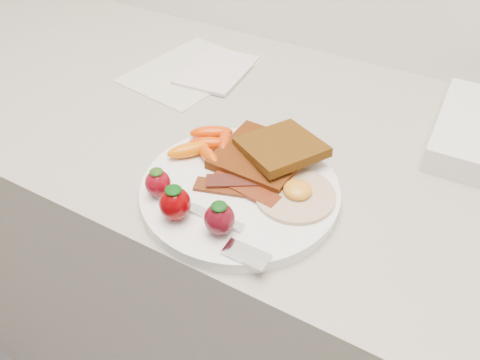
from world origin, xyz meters
The scene contains 11 objects.
counter centered at (0.00, 1.70, 0.45)m, with size 2.00×0.60×0.90m, color gray.
plate centered at (-0.01, 1.54, 0.91)m, with size 0.27×0.27×0.02m, color white.
toast_lower centered at (-0.01, 1.60, 0.93)m, with size 0.12×0.12×0.01m, color black.
toast_upper centered at (0.01, 1.62, 0.94)m, with size 0.10×0.10×0.01m, color #392309.
fried_egg centered at (0.06, 1.55, 0.92)m, with size 0.11×0.11×0.02m.
bacon_strips centered at (-0.01, 1.53, 0.92)m, with size 0.12×0.08×0.01m.
baby_carrots centered at (-0.09, 1.58, 0.93)m, with size 0.09×0.11×0.02m.
strawberries centered at (-0.04, 1.45, 0.94)m, with size 0.14×0.06×0.05m.
fork centered at (0.01, 1.45, 0.92)m, with size 0.18×0.05×0.00m.
paper_sheet centered at (-0.27, 1.79, 0.90)m, with size 0.18×0.24×0.00m, color beige.
notepad centered at (-0.22, 1.82, 0.91)m, with size 0.11×0.16×0.01m, color silver.
Camera 1 is at (0.22, 1.13, 1.34)m, focal length 35.00 mm.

